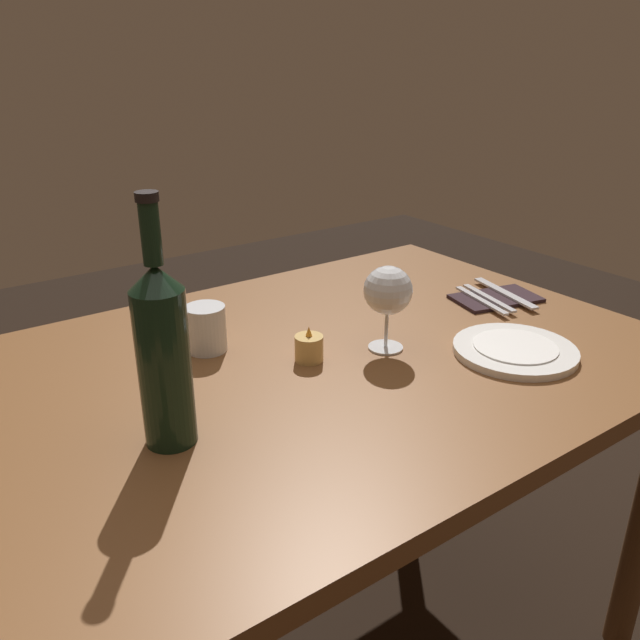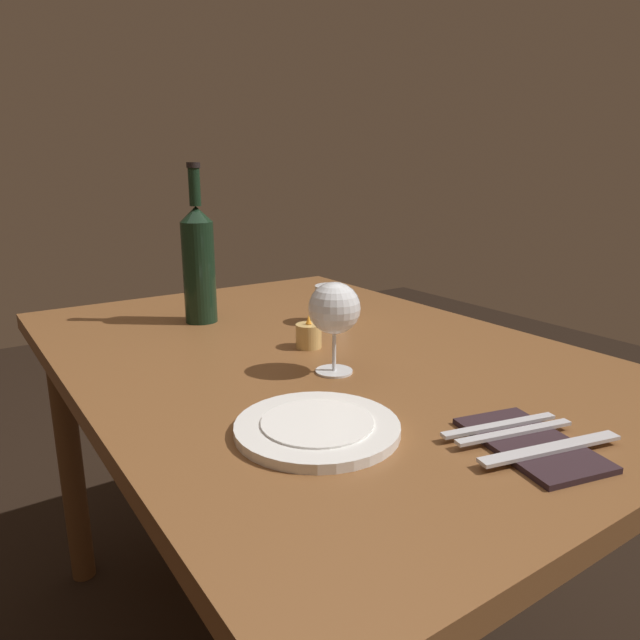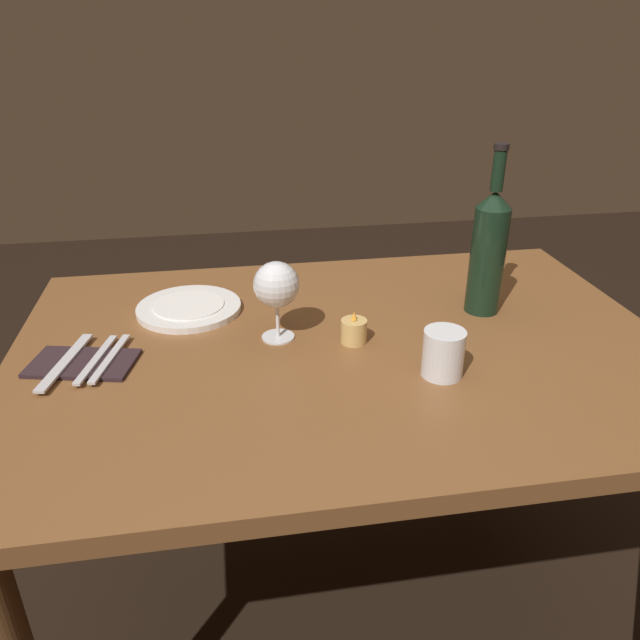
{
  "view_description": "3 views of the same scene",
  "coord_description": "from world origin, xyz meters",
  "px_view_note": "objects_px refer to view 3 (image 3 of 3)",
  "views": [
    {
      "loc": [
        -0.61,
        -0.87,
        1.26
      ],
      "look_at": [
        0.02,
        0.02,
        0.8
      ],
      "focal_mm": 36.1,
      "sensor_mm": 36.0,
      "label": 1
    },
    {
      "loc": [
        0.9,
        -0.6,
        1.09
      ],
      "look_at": [
        -0.01,
        0.02,
        0.8
      ],
      "focal_mm": 32.26,
      "sensor_mm": 36.0,
      "label": 2
    },
    {
      "loc": [
        0.22,
        1.06,
        1.33
      ],
      "look_at": [
        0.05,
        0.01,
        0.8
      ],
      "focal_mm": 34.67,
      "sensor_mm": 36.0,
      "label": 3
    }
  ],
  "objects_px": {
    "water_tumbler": "(443,356)",
    "fork_outer": "(110,358)",
    "folded_napkin": "(83,363)",
    "votive_candle": "(354,332)",
    "wine_bottle": "(488,250)",
    "dinner_plate": "(189,308)",
    "fork_inner": "(96,359)",
    "table_knife": "(65,362)",
    "wine_glass_left": "(276,286)"
  },
  "relations": [
    {
      "from": "dinner_plate",
      "to": "folded_napkin",
      "type": "distance_m",
      "value": 0.28
    },
    {
      "from": "wine_bottle",
      "to": "folded_napkin",
      "type": "bearing_deg",
      "value": 7.23
    },
    {
      "from": "folded_napkin",
      "to": "fork_outer",
      "type": "bearing_deg",
      "value": 180.0
    },
    {
      "from": "fork_outer",
      "to": "wine_glass_left",
      "type": "bearing_deg",
      "value": -171.35
    },
    {
      "from": "votive_candle",
      "to": "dinner_plate",
      "type": "distance_m",
      "value": 0.38
    },
    {
      "from": "dinner_plate",
      "to": "wine_bottle",
      "type": "bearing_deg",
      "value": 170.97
    },
    {
      "from": "wine_bottle",
      "to": "table_knife",
      "type": "relative_size",
      "value": 1.73
    },
    {
      "from": "wine_glass_left",
      "to": "table_knife",
      "type": "distance_m",
      "value": 0.42
    },
    {
      "from": "folded_napkin",
      "to": "fork_inner",
      "type": "xyz_separation_m",
      "value": [
        -0.03,
        0.0,
        0.01
      ]
    },
    {
      "from": "wine_glass_left",
      "to": "fork_outer",
      "type": "xyz_separation_m",
      "value": [
        0.32,
        0.05,
        -0.1
      ]
    },
    {
      "from": "water_tumbler",
      "to": "votive_candle",
      "type": "height_order",
      "value": "water_tumbler"
    },
    {
      "from": "wine_glass_left",
      "to": "water_tumbler",
      "type": "bearing_deg",
      "value": 145.63
    },
    {
      "from": "wine_glass_left",
      "to": "dinner_plate",
      "type": "relative_size",
      "value": 0.71
    },
    {
      "from": "dinner_plate",
      "to": "fork_outer",
      "type": "bearing_deg",
      "value": 55.77
    },
    {
      "from": "wine_glass_left",
      "to": "fork_outer",
      "type": "relative_size",
      "value": 0.91
    },
    {
      "from": "wine_bottle",
      "to": "folded_napkin",
      "type": "relative_size",
      "value": 1.72
    },
    {
      "from": "folded_napkin",
      "to": "table_knife",
      "type": "relative_size",
      "value": 1.01
    },
    {
      "from": "wine_glass_left",
      "to": "table_knife",
      "type": "relative_size",
      "value": 0.78
    },
    {
      "from": "folded_napkin",
      "to": "table_knife",
      "type": "height_order",
      "value": "table_knife"
    },
    {
      "from": "votive_candle",
      "to": "fork_inner",
      "type": "xyz_separation_m",
      "value": [
        0.49,
        0.0,
        -0.01
      ]
    },
    {
      "from": "folded_napkin",
      "to": "water_tumbler",
      "type": "bearing_deg",
      "value": 167.72
    },
    {
      "from": "wine_glass_left",
      "to": "fork_inner",
      "type": "height_order",
      "value": "wine_glass_left"
    },
    {
      "from": "wine_bottle",
      "to": "fork_outer",
      "type": "relative_size",
      "value": 2.02
    },
    {
      "from": "votive_candle",
      "to": "folded_napkin",
      "type": "xyz_separation_m",
      "value": [
        0.52,
        0.0,
        -0.02
      ]
    },
    {
      "from": "dinner_plate",
      "to": "fork_inner",
      "type": "height_order",
      "value": "dinner_plate"
    },
    {
      "from": "wine_bottle",
      "to": "table_knife",
      "type": "bearing_deg",
      "value": 6.98
    },
    {
      "from": "folded_napkin",
      "to": "table_knife",
      "type": "distance_m",
      "value": 0.03
    },
    {
      "from": "votive_candle",
      "to": "folded_napkin",
      "type": "relative_size",
      "value": 0.32
    },
    {
      "from": "wine_glass_left",
      "to": "water_tumbler",
      "type": "xyz_separation_m",
      "value": [
        -0.28,
        0.19,
        -0.08
      ]
    },
    {
      "from": "votive_candle",
      "to": "folded_napkin",
      "type": "height_order",
      "value": "votive_candle"
    },
    {
      "from": "wine_glass_left",
      "to": "fork_inner",
      "type": "distance_m",
      "value": 0.36
    },
    {
      "from": "wine_glass_left",
      "to": "table_knife",
      "type": "bearing_deg",
      "value": 6.94
    },
    {
      "from": "water_tumbler",
      "to": "fork_outer",
      "type": "bearing_deg",
      "value": -13.28
    },
    {
      "from": "votive_candle",
      "to": "fork_inner",
      "type": "height_order",
      "value": "votive_candle"
    },
    {
      "from": "wine_bottle",
      "to": "dinner_plate",
      "type": "xyz_separation_m",
      "value": [
        0.64,
        -0.1,
        -0.13
      ]
    },
    {
      "from": "votive_candle",
      "to": "folded_napkin",
      "type": "distance_m",
      "value": 0.52
    },
    {
      "from": "wine_glass_left",
      "to": "wine_bottle",
      "type": "bearing_deg",
      "value": -172.99
    },
    {
      "from": "dinner_plate",
      "to": "fork_inner",
      "type": "distance_m",
      "value": 0.26
    },
    {
      "from": "dinner_plate",
      "to": "folded_napkin",
      "type": "relative_size",
      "value": 1.08
    },
    {
      "from": "water_tumbler",
      "to": "folded_napkin",
      "type": "height_order",
      "value": "water_tumbler"
    },
    {
      "from": "votive_candle",
      "to": "folded_napkin",
      "type": "bearing_deg",
      "value": 0.44
    },
    {
      "from": "fork_inner",
      "to": "fork_outer",
      "type": "bearing_deg",
      "value": 180.0
    },
    {
      "from": "water_tumbler",
      "to": "folded_napkin",
      "type": "bearing_deg",
      "value": -12.28
    },
    {
      "from": "fork_inner",
      "to": "fork_outer",
      "type": "height_order",
      "value": "same"
    },
    {
      "from": "wine_glass_left",
      "to": "water_tumbler",
      "type": "height_order",
      "value": "wine_glass_left"
    },
    {
      "from": "votive_candle",
      "to": "fork_outer",
      "type": "height_order",
      "value": "votive_candle"
    },
    {
      "from": "fork_inner",
      "to": "table_knife",
      "type": "relative_size",
      "value": 0.85
    },
    {
      "from": "wine_bottle",
      "to": "votive_candle",
      "type": "height_order",
      "value": "wine_bottle"
    },
    {
      "from": "fork_inner",
      "to": "fork_outer",
      "type": "xyz_separation_m",
      "value": [
        -0.02,
        0.0,
        0.0
      ]
    },
    {
      "from": "wine_bottle",
      "to": "folded_napkin",
      "type": "distance_m",
      "value": 0.84
    }
  ]
}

